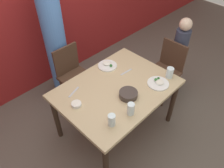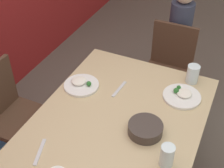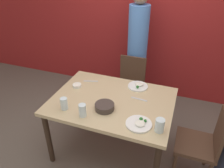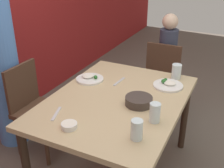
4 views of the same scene
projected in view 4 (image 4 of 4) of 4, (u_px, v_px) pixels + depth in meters
dining_table at (117, 107)px, 2.19m from camera, size 1.32×0.98×0.74m
chair_adult_spot at (35, 106)px, 2.58m from camera, size 0.40×0.40×0.86m
chair_child_spot at (159, 81)px, 3.06m from camera, size 0.40×0.40×0.86m
person_adult at (2, 65)px, 2.55m from camera, size 0.29×0.29×1.74m
person_child at (166, 65)px, 3.25m from camera, size 0.20×0.20×1.15m
bowl_curry at (139, 101)px, 2.06m from camera, size 0.20×0.20×0.06m
plate_rice_adult at (168, 85)px, 2.34m from camera, size 0.25×0.25×0.05m
plate_rice_child at (90, 78)px, 2.45m from camera, size 0.24×0.24×0.05m
bowl_rice_small at (69, 125)px, 1.79m from camera, size 0.10×0.10×0.04m
glass_water_tall at (155, 113)px, 1.84m from camera, size 0.07×0.07×0.13m
glass_water_short at (176, 71)px, 2.46m from camera, size 0.08×0.08×0.13m
glass_water_center at (137, 130)px, 1.67m from camera, size 0.07×0.07×0.13m
fork_steel at (56, 114)px, 1.95m from camera, size 0.18×0.07×0.01m
spoon_steel at (119, 81)px, 2.42m from camera, size 0.18×0.03×0.01m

